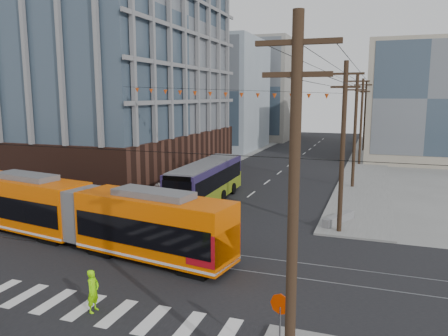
# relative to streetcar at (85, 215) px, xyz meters

# --- Properties ---
(ground) EXTENTS (160.00, 160.00, 0.00)m
(ground) POSITION_rel_streetcar_xyz_m (5.66, -3.67, -1.87)
(ground) COLOR slate
(office_building) EXTENTS (30.00, 25.00, 28.60)m
(office_building) POSITION_rel_streetcar_xyz_m (-16.34, 19.33, 12.43)
(office_building) COLOR #381E16
(office_building) RESTS_ON ground
(bg_bldg_nw_near) EXTENTS (18.00, 16.00, 18.00)m
(bg_bldg_nw_near) POSITION_rel_streetcar_xyz_m (-11.34, 48.33, 7.13)
(bg_bldg_nw_near) COLOR #8C99A5
(bg_bldg_nw_near) RESTS_ON ground
(bg_bldg_ne_near) EXTENTS (14.00, 14.00, 16.00)m
(bg_bldg_ne_near) POSITION_rel_streetcar_xyz_m (21.66, 44.33, 6.13)
(bg_bldg_ne_near) COLOR gray
(bg_bldg_ne_near) RESTS_ON ground
(bg_bldg_nw_far) EXTENTS (16.00, 18.00, 20.00)m
(bg_bldg_nw_far) POSITION_rel_streetcar_xyz_m (-8.34, 68.33, 8.13)
(bg_bldg_nw_far) COLOR gray
(bg_bldg_nw_far) RESTS_ON ground
(bg_bldg_ne_far) EXTENTS (16.00, 16.00, 14.00)m
(bg_bldg_ne_far) POSITION_rel_streetcar_xyz_m (23.66, 64.33, 5.13)
(bg_bldg_ne_far) COLOR #8C99A5
(bg_bldg_ne_far) RESTS_ON ground
(utility_pole_near) EXTENTS (0.30, 0.30, 11.00)m
(utility_pole_near) POSITION_rel_streetcar_xyz_m (14.16, -9.67, 3.63)
(utility_pole_near) COLOR black
(utility_pole_near) RESTS_ON ground
(utility_pole_far) EXTENTS (0.30, 0.30, 11.00)m
(utility_pole_far) POSITION_rel_streetcar_xyz_m (14.16, 52.33, 3.63)
(utility_pole_far) COLOR black
(utility_pole_far) RESTS_ON ground
(streetcar) EXTENTS (19.61, 5.91, 3.74)m
(streetcar) POSITION_rel_streetcar_xyz_m (0.00, 0.00, 0.00)
(streetcar) COLOR #E25400
(streetcar) RESTS_ON ground
(city_bus) EXTENTS (2.96, 12.22, 3.44)m
(city_bus) POSITION_rel_streetcar_xyz_m (2.86, 12.38, -0.15)
(city_bus) COLOR #291E4B
(city_bus) RESTS_ON ground
(parked_car_silver) EXTENTS (1.82, 5.11, 1.68)m
(parked_car_silver) POSITION_rel_streetcar_xyz_m (-0.02, 11.56, -1.03)
(parked_car_silver) COLOR #B2B2B2
(parked_car_silver) RESTS_ON ground
(parked_car_white) EXTENTS (2.10, 4.99, 1.44)m
(parked_car_white) POSITION_rel_streetcar_xyz_m (-0.36, 13.52, -1.15)
(parked_car_white) COLOR silver
(parked_car_white) RESTS_ON ground
(parked_car_grey) EXTENTS (3.05, 4.94, 1.28)m
(parked_car_grey) POSITION_rel_streetcar_xyz_m (-0.02, 20.25, -1.23)
(parked_car_grey) COLOR #444A52
(parked_car_grey) RESTS_ON ground
(pedestrian) EXTENTS (0.46, 0.68, 1.81)m
(pedestrian) POSITION_rel_streetcar_xyz_m (5.45, -6.82, -0.97)
(pedestrian) COLOR #8DFF04
(pedestrian) RESTS_ON ground
(stop_sign) EXTENTS (0.86, 0.86, 2.37)m
(stop_sign) POSITION_rel_streetcar_xyz_m (13.51, -7.90, -0.68)
(stop_sign) COLOR #C52A00
(stop_sign) RESTS_ON ground
(jersey_barrier) EXTENTS (2.16, 3.60, 0.72)m
(jersey_barrier) POSITION_rel_streetcar_xyz_m (13.96, 9.27, -1.51)
(jersey_barrier) COLOR slate
(jersey_barrier) RESTS_ON ground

